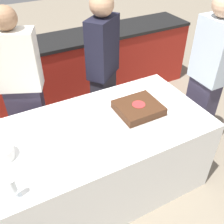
# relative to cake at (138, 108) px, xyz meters

# --- Properties ---
(ground_plane) EXTENTS (14.00, 14.00, 0.00)m
(ground_plane) POSITION_rel_cake_xyz_m (-0.53, -0.01, -0.82)
(ground_plane) COLOR gray
(back_counter) EXTENTS (4.40, 0.58, 0.92)m
(back_counter) POSITION_rel_cake_xyz_m (-0.53, 1.54, -0.35)
(back_counter) COLOR #A82319
(back_counter) RESTS_ON ground_plane
(dining_table) EXTENTS (2.14, 0.96, 0.78)m
(dining_table) POSITION_rel_cake_xyz_m (-0.53, -0.01, -0.43)
(dining_table) COLOR white
(dining_table) RESTS_ON ground_plane
(cake) EXTENTS (0.41, 0.37, 0.08)m
(cake) POSITION_rel_cake_xyz_m (0.00, 0.00, 0.00)
(cake) COLOR #B7B2AD
(cake) RESTS_ON dining_table
(plate_stack) EXTENTS (0.20, 0.20, 0.09)m
(plate_stack) POSITION_rel_cake_xyz_m (-1.16, 0.00, 0.01)
(plate_stack) COLOR white
(plate_stack) RESTS_ON dining_table
(wine_glass) EXTENTS (0.07, 0.07, 0.17)m
(wine_glass) POSITION_rel_cake_xyz_m (-1.13, -0.38, 0.07)
(wine_glass) COLOR white
(wine_glass) RESTS_ON dining_table
(side_plate_near_cake) EXTENTS (0.20, 0.20, 0.00)m
(side_plate_near_cake) POSITION_rel_cake_xyz_m (-0.01, 0.34, -0.04)
(side_plate_near_cake) COLOR white
(side_plate_near_cake) RESTS_ON dining_table
(utensil_pile) EXTENTS (0.16, 0.12, 0.02)m
(utensil_pile) POSITION_rel_cake_xyz_m (-0.36, -0.37, -0.03)
(utensil_pile) COLOR white
(utensil_pile) RESTS_ON dining_table
(person_cutting_cake) EXTENTS (0.42, 0.38, 1.63)m
(person_cutting_cake) POSITION_rel_cake_xyz_m (0.00, 0.69, 0.04)
(person_cutting_cake) COLOR #282833
(person_cutting_cake) RESTS_ON ground_plane
(person_seated_right) EXTENTS (0.22, 0.34, 1.70)m
(person_seated_right) POSITION_rel_cake_xyz_m (0.76, -0.01, 0.09)
(person_seated_right) COLOR #383347
(person_seated_right) RESTS_ON ground_plane
(person_standing_back) EXTENTS (0.44, 0.34, 1.62)m
(person_standing_back) POSITION_rel_cake_xyz_m (-0.83, 0.69, 0.02)
(person_standing_back) COLOR #383347
(person_standing_back) RESTS_ON ground_plane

